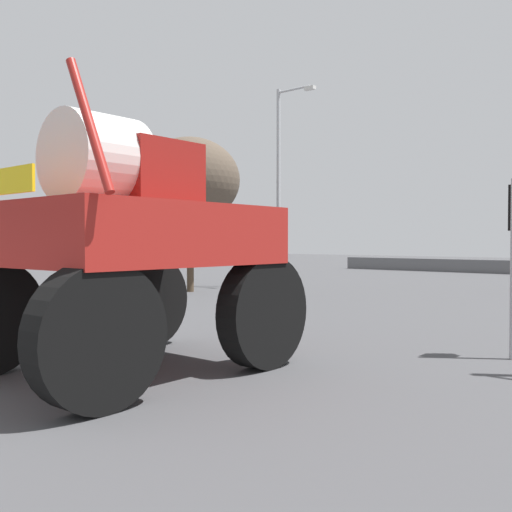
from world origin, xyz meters
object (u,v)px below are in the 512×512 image
at_px(oversize_sprayer, 126,243).
at_px(bare_tree_left, 190,180).
at_px(traffic_signal_near_left, 139,218).
at_px(streetlight_far_left, 281,178).

xyz_separation_m(oversize_sprayer, bare_tree_left, (-10.35, 10.96, 2.61)).
bearing_deg(traffic_signal_near_left, streetlight_far_left, 103.21).
bearing_deg(traffic_signal_near_left, bare_tree_left, 123.78).
distance_m(traffic_signal_near_left, streetlight_far_left, 10.57).
xyz_separation_m(streetlight_far_left, bare_tree_left, (-1.39, -4.45, -0.37)).
bearing_deg(streetlight_far_left, traffic_signal_near_left, -76.79).
bearing_deg(traffic_signal_near_left, oversize_sprayer, -39.08).
bearing_deg(bare_tree_left, oversize_sprayer, -46.65).
bearing_deg(streetlight_far_left, bare_tree_left, -107.30).
relative_size(streetlight_far_left, bare_tree_left, 1.41).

